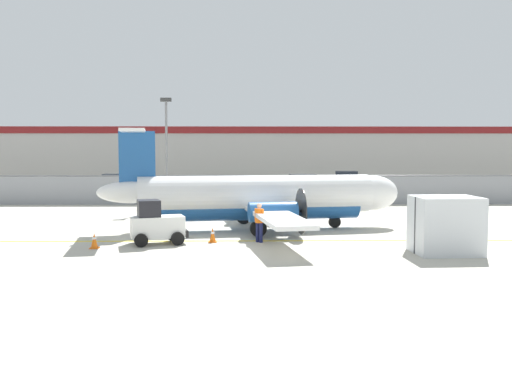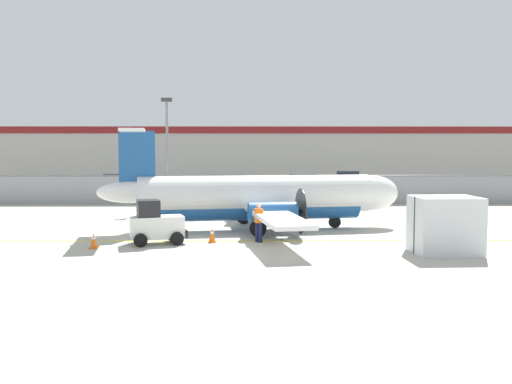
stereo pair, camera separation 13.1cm
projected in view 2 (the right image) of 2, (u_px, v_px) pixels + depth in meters
ground_plane at (281, 241)px, 24.89m from camera, size 140.00×140.00×0.01m
perimeter_fence at (269, 189)px, 40.75m from camera, size 98.00×0.10×2.10m
parking_lot_strip at (265, 191)px, 52.30m from camera, size 98.00×17.00×0.12m
background_building at (261, 154)px, 70.48m from camera, size 91.00×8.10×6.50m
commuter_airplane at (262, 197)px, 28.19m from camera, size 15.05×16.05×4.92m
baggage_tug at (156, 224)px, 24.05m from camera, size 2.55×1.91×1.88m
ground_crew_worker at (259, 220)px, 24.44m from camera, size 0.48×0.48×1.70m
cargo_container at (445, 225)px, 21.85m from camera, size 2.49×2.11×2.20m
traffic_cone_near_left at (212, 235)px, 24.49m from camera, size 0.36×0.36×0.64m
traffic_cone_near_right at (306, 217)px, 31.01m from camera, size 0.36×0.36×0.64m
traffic_cone_far_left at (277, 221)px, 29.18m from camera, size 0.36×0.36×0.64m
traffic_cone_far_right at (94, 241)px, 23.04m from camera, size 0.36×0.36×0.64m
parked_car_0 at (118, 183)px, 51.36m from camera, size 4.28×2.16×1.58m
parked_car_1 at (153, 185)px, 48.15m from camera, size 4.36×2.36×1.58m
parked_car_2 at (221, 185)px, 48.60m from camera, size 4.37×2.39×1.58m
parked_car_3 at (305, 183)px, 50.52m from camera, size 4.37×2.39×1.58m
parked_car_4 at (346, 179)px, 57.51m from camera, size 4.38×2.42×1.58m
parked_car_5 at (453, 186)px, 46.68m from camera, size 4.39×2.42×1.58m
apron_light_pole at (167, 144)px, 37.02m from camera, size 0.70×0.30×7.27m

